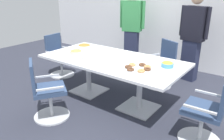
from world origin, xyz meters
TOP-DOWN VIEW (x-y plane):
  - ground_plane at (0.00, 0.00)m, footprint 10.00×10.00m
  - back_wall at (0.00, 2.40)m, footprint 8.00×0.10m
  - conference_table at (0.00, 0.00)m, footprint 2.40×1.20m
  - office_chair_0 at (0.42, 1.07)m, footprint 0.73×0.73m
  - office_chair_1 at (-1.66, 0.25)m, footprint 0.57×0.57m
  - office_chair_2 at (-0.43, -1.06)m, footprint 0.75×0.75m
  - office_chair_3 at (1.66, -0.25)m, footprint 0.56×0.56m
  - person_standing_0 at (-0.69, 1.72)m, footprint 0.61×0.32m
  - person_standing_1 at (0.77, 1.71)m, footprint 0.61×0.29m
  - snack_bowl_chips_yellow at (0.91, 0.17)m, footprint 0.18×0.18m
  - snack_bowl_cookies at (-0.68, -0.16)m, footprint 0.21×0.21m
  - snack_bowl_pretzels at (-0.83, 0.21)m, footprint 0.26×0.26m
  - donut_platter at (0.61, -0.17)m, footprint 0.39×0.39m
  - plate_stack at (-0.31, -0.25)m, footprint 0.23×0.23m
  - napkin_pile at (0.03, 0.09)m, footprint 0.19×0.19m

SIDE VIEW (x-z plane):
  - ground_plane at x=0.00m, z-range -0.01..0.00m
  - office_chair_0 at x=0.42m, z-range -0.05..0.86m
  - office_chair_1 at x=-1.66m, z-range -0.05..0.86m
  - office_chair_2 at x=-0.43m, z-range -0.05..0.86m
  - office_chair_3 at x=1.66m, z-range -0.05..0.86m
  - conference_table at x=0.00m, z-range 0.25..1.00m
  - plate_stack at x=-0.31m, z-range 0.75..0.79m
  - donut_platter at x=0.61m, z-range 0.75..0.79m
  - snack_bowl_cookies at x=-0.68m, z-range 0.75..0.83m
  - napkin_pile at x=0.03m, z-range 0.75..0.83m
  - snack_bowl_chips_yellow at x=0.91m, z-range 0.75..0.84m
  - snack_bowl_pretzels at x=-0.83m, z-range 0.75..0.84m
  - person_standing_1 at x=0.77m, z-range 0.04..1.84m
  - person_standing_0 at x=-0.69m, z-range 0.05..1.91m
  - back_wall at x=0.00m, z-range 0.00..2.80m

